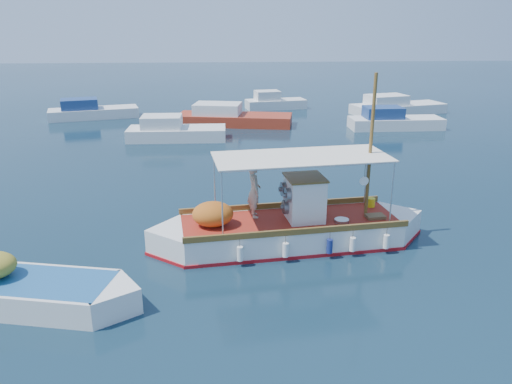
{
  "coord_description": "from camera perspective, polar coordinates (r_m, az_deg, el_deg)",
  "views": [
    {
      "loc": [
        -2.45,
        -16.45,
        7.51
      ],
      "look_at": [
        -1.32,
        0.0,
        1.81
      ],
      "focal_mm": 35.0,
      "sensor_mm": 36.0,
      "label": 1
    }
  ],
  "objects": [
    {
      "name": "bg_boat_ne",
      "position": [
        37.9,
        15.38,
        7.73
      ],
      "size": [
        6.67,
        2.27,
        1.8
      ],
      "rotation": [
        0.0,
        0.0,
        0.01
      ],
      "color": "silver",
      "rests_on": "ground"
    },
    {
      "name": "bg_boat_n",
      "position": [
        37.98,
        -2.88,
        8.41
      ],
      "size": [
        8.87,
        4.31,
        1.8
      ],
      "rotation": [
        0.0,
        0.0,
        -0.18
      ],
      "color": "#9C2E1A",
      "rests_on": "ground"
    },
    {
      "name": "bg_boat_far_n",
      "position": [
        45.11,
        2.07,
        10.12
      ],
      "size": [
        5.5,
        2.86,
        1.8
      ],
      "rotation": [
        0.0,
        0.0,
        0.17
      ],
      "color": "silver",
      "rests_on": "ground"
    },
    {
      "name": "dinghy",
      "position": [
        15.55,
        -25.31,
        -10.32
      ],
      "size": [
        6.78,
        2.98,
        1.69
      ],
      "rotation": [
        0.0,
        0.0,
        -0.22
      ],
      "color": "white",
      "rests_on": "ground"
    },
    {
      "name": "fishing_caique",
      "position": [
        17.6,
        3.66,
        -4.28
      ],
      "size": [
        9.91,
        3.49,
        6.08
      ],
      "rotation": [
        0.0,
        0.0,
        0.12
      ],
      "color": "white",
      "rests_on": "ground"
    },
    {
      "name": "bg_boat_nw",
      "position": [
        33.56,
        -9.38,
        6.76
      ],
      "size": [
        6.4,
        2.45,
        1.8
      ],
      "rotation": [
        0.0,
        0.0,
        -0.01
      ],
      "color": "silver",
      "rests_on": "ground"
    },
    {
      "name": "bg_boat_far_w",
      "position": [
        42.67,
        -18.35,
        8.66
      ],
      "size": [
        7.24,
        4.02,
        1.8
      ],
      "rotation": [
        0.0,
        0.0,
        0.26
      ],
      "color": "silver",
      "rests_on": "ground"
    },
    {
      "name": "bg_boat_e",
      "position": [
        44.27,
        15.65,
        9.26
      ],
      "size": [
        8.33,
        4.39,
        1.8
      ],
      "rotation": [
        0.0,
        0.0,
        0.24
      ],
      "color": "silver",
      "rests_on": "ground"
    },
    {
      "name": "ground",
      "position": [
        18.25,
        4.15,
        -5.27
      ],
      "size": [
        160.0,
        160.0,
        0.0
      ],
      "primitive_type": "plane",
      "color": "black",
      "rests_on": "ground"
    }
  ]
}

